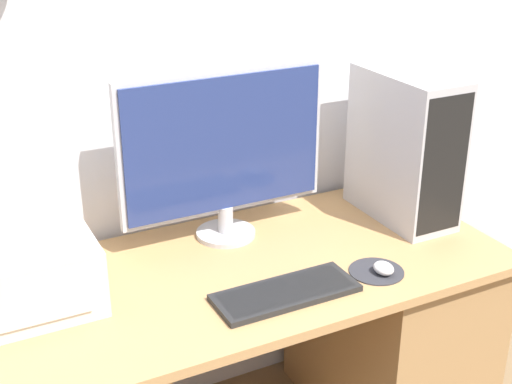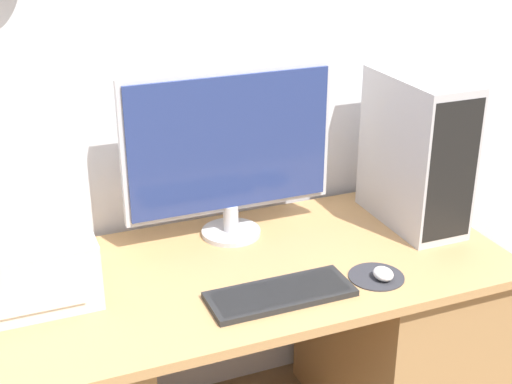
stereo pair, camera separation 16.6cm
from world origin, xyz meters
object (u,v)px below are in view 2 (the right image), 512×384
object	(u,v)px
keyboard	(280,294)
printer	(31,266)
computer_tower	(416,151)
mouse	(383,274)
monitor	(229,148)

from	to	relation	value
keyboard	printer	world-z (taller)	printer
keyboard	computer_tower	distance (m)	0.73
mouse	printer	world-z (taller)	printer
computer_tower	printer	distance (m)	1.28
monitor	keyboard	world-z (taller)	monitor
monitor	computer_tower	bearing A→B (deg)	-12.53
mouse	printer	size ratio (longest dim) A/B	0.20
keyboard	mouse	size ratio (longest dim) A/B	5.96
monitor	computer_tower	world-z (taller)	monitor
mouse	computer_tower	distance (m)	0.50
monitor	mouse	world-z (taller)	monitor
printer	mouse	bearing A→B (deg)	-17.28
monitor	printer	world-z (taller)	monitor
computer_tower	mouse	bearing A→B (deg)	-133.60
monitor	printer	distance (m)	0.70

